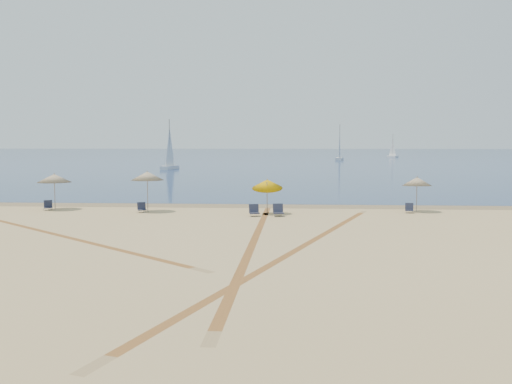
% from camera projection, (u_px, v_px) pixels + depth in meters
% --- Properties ---
extents(ground, '(160.00, 160.00, 0.00)m').
position_uv_depth(ground, '(211.00, 291.00, 17.51)').
color(ground, tan).
rests_on(ground, ground).
extents(ocean, '(500.00, 500.00, 0.00)m').
position_uv_depth(ocean, '(289.00, 154.00, 241.24)').
color(ocean, '#0C2151').
rests_on(ocean, ground).
extents(wet_sand, '(500.00, 500.00, 0.00)m').
position_uv_depth(wet_sand, '(260.00, 206.00, 41.38)').
color(wet_sand, olive).
rests_on(wet_sand, ground).
extents(umbrella_1, '(2.23, 2.23, 2.40)m').
position_uv_depth(umbrella_1, '(54.00, 178.00, 39.03)').
color(umbrella_1, gray).
rests_on(umbrella_1, ground).
extents(umbrella_2, '(2.11, 2.11, 2.62)m').
position_uv_depth(umbrella_2, '(147.00, 176.00, 37.82)').
color(umbrella_2, gray).
rests_on(umbrella_2, ground).
extents(umbrella_3, '(1.90, 1.98, 2.35)m').
position_uv_depth(umbrella_3, '(267.00, 184.00, 36.57)').
color(umbrella_3, gray).
rests_on(umbrella_3, ground).
extents(umbrella_4, '(1.89, 1.91, 2.27)m').
position_uv_depth(umbrella_4, '(417.00, 181.00, 37.80)').
color(umbrella_4, gray).
rests_on(umbrella_4, ground).
extents(chair_1, '(0.73, 0.78, 0.64)m').
position_uv_depth(chair_1, '(48.00, 206.00, 38.74)').
color(chair_1, '#1B1E2D').
rests_on(chair_1, ground).
extents(chair_2, '(0.72, 0.77, 0.63)m').
position_uv_depth(chair_2, '(142.00, 208.00, 37.50)').
color(chair_2, '#1B1E2D').
rests_on(chair_2, ground).
extents(chair_3, '(0.72, 0.80, 0.71)m').
position_uv_depth(chair_3, '(254.00, 211.00, 35.54)').
color(chair_3, '#1B1E2D').
rests_on(chair_3, ground).
extents(chair_4, '(0.71, 0.80, 0.74)m').
position_uv_depth(chair_4, '(278.00, 211.00, 35.52)').
color(chair_4, '#1B1E2D').
rests_on(chair_4, ground).
extents(chair_5, '(0.59, 0.66, 0.61)m').
position_uv_depth(chair_5, '(409.00, 209.00, 37.20)').
color(chair_5, '#1B1E2D').
rests_on(chair_5, ground).
extents(sailboat_0, '(2.15, 5.71, 8.30)m').
position_uv_depth(sailboat_0, '(170.00, 154.00, 98.51)').
color(sailboat_0, white).
rests_on(sailboat_0, ocean).
extents(sailboat_1, '(2.99, 4.86, 7.09)m').
position_uv_depth(sailboat_1, '(393.00, 150.00, 181.03)').
color(sailboat_1, white).
rests_on(sailboat_1, ocean).
extents(sailboat_2, '(2.60, 6.26, 9.05)m').
position_uv_depth(sailboat_2, '(340.00, 149.00, 150.48)').
color(sailboat_2, white).
rests_on(sailboat_2, ocean).
extents(tire_tracks, '(51.63, 43.04, 0.00)m').
position_uv_depth(tire_tracks, '(185.00, 238.00, 27.44)').
color(tire_tracks, tan).
rests_on(tire_tracks, ground).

